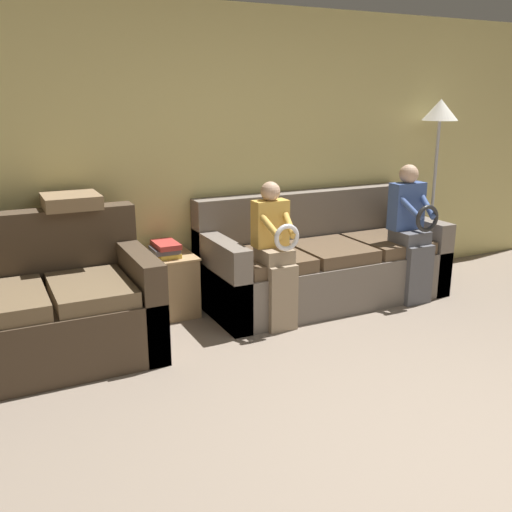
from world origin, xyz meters
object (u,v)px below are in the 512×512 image
object	(u,v)px
couch_main	(321,263)
side_shelf	(167,285)
throw_pillow	(71,201)
child_left_seated	(275,249)
child_right_seated	(412,228)
couch_side	(48,310)
book_stack	(166,249)
floor_lamp	(439,125)

from	to	relation	value
couch_main	side_shelf	bearing A→B (deg)	171.49
couch_main	throw_pillow	distance (m)	2.24
child_left_seated	throw_pillow	xyz separation A→B (m)	(-1.43, 0.54, 0.41)
child_right_seated	side_shelf	xyz separation A→B (m)	(-2.09, 0.60, -0.40)
couch_side	side_shelf	size ratio (longest dim) A/B	2.78
child_left_seated	couch_side	bearing A→B (deg)	173.15
couch_main	couch_side	distance (m)	2.39
couch_main	side_shelf	size ratio (longest dim) A/B	4.24
couch_side	child_right_seated	xyz separation A→B (m)	(3.07, -0.20, 0.32)
book_stack	throw_pillow	size ratio (longest dim) A/B	0.75
couch_main	floor_lamp	world-z (taller)	floor_lamp
child_left_seated	floor_lamp	size ratio (longest dim) A/B	0.66
couch_side	book_stack	world-z (taller)	couch_side
child_right_seated	side_shelf	bearing A→B (deg)	164.07
couch_side	side_shelf	distance (m)	1.07
couch_main	side_shelf	distance (m)	1.42
side_shelf	floor_lamp	bearing A→B (deg)	-1.28
couch_side	floor_lamp	distance (m)	3.99
couch_side	throw_pillow	size ratio (longest dim) A/B	3.57
child_left_seated	side_shelf	xyz separation A→B (m)	(-0.71, 0.60, -0.37)
book_stack	throw_pillow	xyz separation A→B (m)	(-0.72, -0.05, 0.47)
side_shelf	book_stack	xyz separation A→B (m)	(0.00, -0.00, 0.31)
floor_lamp	book_stack	bearing A→B (deg)	178.79
couch_side	floor_lamp	bearing A→B (deg)	5.01
child_left_seated	book_stack	size ratio (longest dim) A/B	3.82
couch_main	throw_pillow	world-z (taller)	throw_pillow
child_left_seated	book_stack	world-z (taller)	child_left_seated
floor_lamp	throw_pillow	distance (m)	3.57
child_right_seated	couch_side	bearing A→B (deg)	176.28
floor_lamp	throw_pillow	bearing A→B (deg)	179.91
couch_side	book_stack	size ratio (longest dim) A/B	4.74
couch_side	side_shelf	bearing A→B (deg)	21.86
child_left_seated	floor_lamp	distance (m)	2.34
floor_lamp	child_left_seated	bearing A→B (deg)	-165.66
couch_main	book_stack	world-z (taller)	couch_main
child_left_seated	book_stack	xyz separation A→B (m)	(-0.71, 0.60, -0.06)
couch_main	side_shelf	xyz separation A→B (m)	(-1.40, 0.21, -0.06)
couch_side	throw_pillow	distance (m)	0.82
couch_main	book_stack	xyz separation A→B (m)	(-1.40, 0.21, 0.25)
child_right_seated	floor_lamp	bearing A→B (deg)	36.20
throw_pillow	side_shelf	bearing A→B (deg)	4.57
book_stack	throw_pillow	distance (m)	0.86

